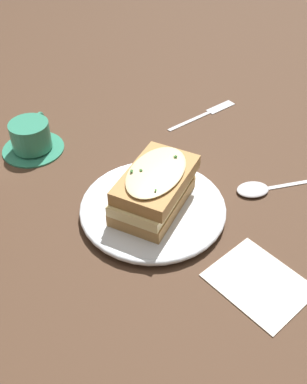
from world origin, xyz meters
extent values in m
plane|color=#473021|center=(0.00, 0.00, 0.00)|extent=(2.40, 2.40, 0.00)
cylinder|color=white|center=(0.00, -0.02, 0.01)|extent=(0.24, 0.24, 0.02)
torus|color=white|center=(0.00, -0.02, 0.01)|extent=(0.25, 0.25, 0.01)
cube|color=#B2844C|center=(0.00, -0.02, 0.03)|extent=(0.18, 0.18, 0.02)
cube|color=#EFDB93|center=(0.00, -0.02, 0.05)|extent=(0.17, 0.18, 0.02)
cube|color=#B2844C|center=(0.00, -0.01, 0.07)|extent=(0.17, 0.18, 0.02)
ellipsoid|color=beige|center=(0.00, -0.01, 0.09)|extent=(0.16, 0.16, 0.01)
cube|color=#2D6028|center=(-0.01, -0.05, 0.10)|extent=(0.01, 0.01, 0.00)
cube|color=#2D6028|center=(-0.02, 0.03, 0.10)|extent=(0.00, 0.01, 0.00)
cube|color=#2D6028|center=(-0.02, 0.03, 0.10)|extent=(0.00, 0.00, 0.00)
cube|color=#2D6028|center=(-0.01, -0.04, 0.10)|extent=(0.01, 0.00, 0.00)
cube|color=#2D6028|center=(0.05, -0.03, 0.10)|extent=(0.01, 0.00, 0.00)
cylinder|color=#338466|center=(-0.26, -0.19, 0.00)|extent=(0.12, 0.12, 0.01)
cylinder|color=#338466|center=(-0.26, -0.19, 0.04)|extent=(0.08, 0.08, 0.06)
cylinder|color=#381E0F|center=(-0.26, -0.19, 0.06)|extent=(0.06, 0.06, 0.00)
torus|color=#338466|center=(-0.30, -0.16, 0.04)|extent=(0.04, 0.03, 0.04)
cube|color=silver|center=(-0.24, 0.15, 0.00)|extent=(0.05, 0.12, 0.00)
cube|color=silver|center=(-0.27, 0.25, 0.00)|extent=(0.04, 0.08, 0.00)
cube|color=#333335|center=(-0.28, 0.25, 0.00)|extent=(0.02, 0.04, 0.00)
cube|color=#333335|center=(-0.28, 0.26, 0.00)|extent=(0.02, 0.04, 0.00)
cube|color=#333335|center=(-0.27, 0.26, 0.00)|extent=(0.02, 0.04, 0.00)
cube|color=silver|center=(0.02, 0.26, 0.00)|extent=(0.02, 0.12, 0.00)
ellipsoid|color=silver|center=(0.01, 0.17, 0.01)|extent=(0.05, 0.06, 0.01)
cube|color=silver|center=(0.19, 0.08, 0.00)|extent=(0.17, 0.16, 0.00)
camera|label=1|loc=(0.53, -0.21, 0.55)|focal=42.00mm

